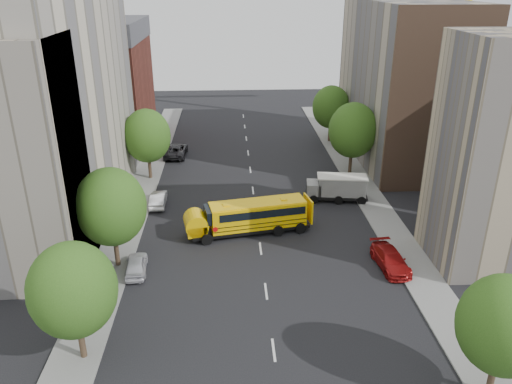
{
  "coord_description": "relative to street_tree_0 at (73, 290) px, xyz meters",
  "views": [
    {
      "loc": [
        -2.36,
        -37.22,
        20.24
      ],
      "look_at": [
        -0.14,
        2.0,
        3.28
      ],
      "focal_mm": 35.0,
      "sensor_mm": 36.0,
      "label": 1
    }
  ],
  "objects": [
    {
      "name": "building_left_cream",
      "position": [
        -7.0,
        20.0,
        5.36
      ],
      "size": [
        10.0,
        26.0,
        20.0
      ],
      "primitive_type": "cube",
      "color": "beige",
      "rests_on": "ground"
    },
    {
      "name": "safari_truck",
      "position": [
        19.09,
        21.16,
        -3.29
      ],
      "size": [
        6.18,
        2.93,
        2.55
      ],
      "rotation": [
        0.0,
        0.0,
        -0.13
      ],
      "color": "black",
      "rests_on": "ground"
    },
    {
      "name": "ground",
      "position": [
        11.0,
        14.0,
        -4.64
      ],
      "size": [
        120.0,
        120.0,
        0.0
      ],
      "primitive_type": "plane",
      "color": "black",
      "rests_on": "ground"
    },
    {
      "name": "street_tree_1",
      "position": [
        0.0,
        10.0,
        0.31
      ],
      "size": [
        5.12,
        5.12,
        7.9
      ],
      "color": "#38281C",
      "rests_on": "ground"
    },
    {
      "name": "street_tree_5",
      "position": [
        22.0,
        40.0,
        0.06
      ],
      "size": [
        4.86,
        4.86,
        7.51
      ],
      "color": "#38281C",
      "rests_on": "ground"
    },
    {
      "name": "building_right_sidewall",
      "position": [
        29.0,
        23.0,
        4.36
      ],
      "size": [
        10.1,
        0.3,
        18.0
      ],
      "primitive_type": "cube",
      "color": "brown",
      "rests_on": "ground"
    },
    {
      "name": "lane_markings",
      "position": [
        11.0,
        24.0,
        -4.64
      ],
      "size": [
        0.15,
        64.0,
        0.01
      ],
      "primitive_type": "cube",
      "color": "silver",
      "rests_on": "ground"
    },
    {
      "name": "parked_car_3",
      "position": [
        20.6,
        8.62,
        -3.96
      ],
      "size": [
        2.38,
        4.89,
        1.37
      ],
      "primitive_type": "imported",
      "rotation": [
        0.0,
        0.0,
        0.1
      ],
      "color": "maroon",
      "rests_on": "ground"
    },
    {
      "name": "sidewalk_left",
      "position": [
        -0.5,
        19.0,
        -4.58
      ],
      "size": [
        3.0,
        80.0,
        0.12
      ],
      "primitive_type": "cube",
      "color": "slate",
      "rests_on": "ground"
    },
    {
      "name": "parked_car_2",
      "position": [
        2.09,
        35.31,
        -3.89
      ],
      "size": [
        2.7,
        5.52,
        1.51
      ],
      "primitive_type": "imported",
      "rotation": [
        0.0,
        0.0,
        3.11
      ],
      "color": "black",
      "rests_on": "ground"
    },
    {
      "name": "sidewalk_right",
      "position": [
        22.5,
        19.0,
        -4.58
      ],
      "size": [
        3.0,
        80.0,
        0.12
      ],
      "primitive_type": "cube",
      "color": "slate",
      "rests_on": "ground"
    },
    {
      "name": "parked_car_1",
      "position": [
        1.74,
        20.91,
        -3.99
      ],
      "size": [
        1.45,
        3.97,
        1.3
      ],
      "primitive_type": "imported",
      "rotation": [
        0.0,
        0.0,
        3.16
      ],
      "color": "silver",
      "rests_on": "ground"
    },
    {
      "name": "street_tree_2",
      "position": [
        0.0,
        28.0,
        0.19
      ],
      "size": [
        4.99,
        4.99,
        7.71
      ],
      "color": "#38281C",
      "rests_on": "ground"
    },
    {
      "name": "building_left_redbrick",
      "position": [
        -7.0,
        42.0,
        1.86
      ],
      "size": [
        10.0,
        15.0,
        13.0
      ],
      "primitive_type": "cube",
      "color": "maroon",
      "rests_on": "ground"
    },
    {
      "name": "street_tree_4",
      "position": [
        22.0,
        28.0,
        0.43
      ],
      "size": [
        5.25,
        5.25,
        8.1
      ],
      "color": "#38281C",
      "rests_on": "ground"
    },
    {
      "name": "building_right_far",
      "position": [
        29.0,
        34.0,
        4.36
      ],
      "size": [
        10.0,
        22.0,
        18.0
      ],
      "primitive_type": "cube",
      "color": "tan",
      "rests_on": "ground"
    },
    {
      "name": "street_tree_0",
      "position": [
        0.0,
        0.0,
        0.0
      ],
      "size": [
        4.8,
        4.8,
        7.41
      ],
      "color": "#38281C",
      "rests_on": "ground"
    },
    {
      "name": "street_tree_3",
      "position": [
        22.0,
        -4.0,
        -0.19
      ],
      "size": [
        4.61,
        4.61,
        7.11
      ],
      "color": "#38281C",
      "rests_on": "ground"
    },
    {
      "name": "parked_car_0",
      "position": [
        1.56,
        9.02,
        -3.99
      ],
      "size": [
        1.81,
        3.9,
        1.29
      ],
      "primitive_type": "imported",
      "rotation": [
        0.0,
        0.0,
        3.22
      ],
      "color": "silver",
      "rests_on": "ground"
    },
    {
      "name": "school_bus",
      "position": [
        10.16,
        14.84,
        -3.04
      ],
      "size": [
        10.39,
        4.19,
        2.86
      ],
      "rotation": [
        0.0,
        0.0,
        0.19
      ],
      "color": "black",
      "rests_on": "ground"
    }
  ]
}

